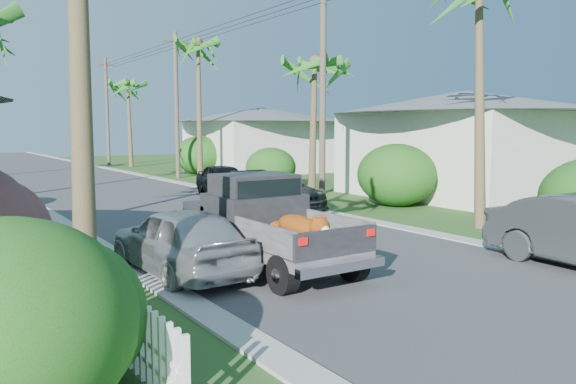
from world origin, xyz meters
TOP-DOWN VIEW (x-y plane):
  - ground at (0.00, 0.00)m, footprint 120.00×120.00m
  - road at (0.00, 25.00)m, footprint 8.00×100.00m
  - curb_left at (-4.30, 25.00)m, footprint 0.60×100.00m
  - curb_right at (4.30, 25.00)m, footprint 0.60×100.00m
  - pickup_truck at (-1.75, 5.59)m, footprint 1.98×5.12m
  - parked_car_rm at (3.60, 13.20)m, footprint 2.06×4.79m
  - parked_car_rf at (3.60, 17.80)m, footprint 2.28×4.45m
  - parked_car_ln at (-3.60, 5.83)m, footprint 1.93×4.36m
  - palm_r_b at (6.60, 15.00)m, footprint 4.40×4.40m
  - palm_r_c at (6.20, 26.00)m, footprint 4.40×4.40m
  - palm_r_d at (6.50, 40.00)m, footprint 4.40×4.40m
  - shrub_l_a at (-7.50, 1.00)m, footprint 2.60×2.86m
  - shrub_r_b at (7.80, 11.00)m, footprint 3.00×3.30m
  - shrub_r_c at (7.50, 20.00)m, footprint 2.60×2.86m
  - shrub_r_d at (8.00, 30.00)m, footprint 3.20×3.52m
  - picket_fence at (-6.00, 5.50)m, footprint 0.10×11.00m
  - house_right_near at (13.00, 12.00)m, footprint 8.00×9.00m
  - house_right_far at (13.00, 30.00)m, footprint 9.00×8.00m
  - utility_pole_b at (5.60, 13.00)m, footprint 1.60×0.26m
  - utility_pole_c at (5.60, 28.00)m, footprint 1.60×0.26m
  - utility_pole_d at (5.60, 43.00)m, footprint 1.60×0.26m

SIDE VIEW (x-z plane):
  - ground at x=0.00m, z-range 0.00..0.00m
  - road at x=0.00m, z-range 0.00..0.02m
  - curb_left at x=-4.30m, z-range 0.00..0.06m
  - curb_right at x=4.30m, z-range 0.00..0.06m
  - picket_fence at x=-6.00m, z-range 0.00..1.00m
  - parked_car_rm at x=3.60m, z-range 0.00..1.37m
  - parked_car_rf at x=3.60m, z-range 0.00..1.45m
  - parked_car_ln at x=-3.60m, z-range 0.00..1.46m
  - pickup_truck at x=-1.75m, z-range -0.02..2.04m
  - shrub_r_c at x=7.50m, z-range 0.00..2.10m
  - shrub_l_a at x=-7.50m, z-range 0.00..2.20m
  - shrub_r_b at x=7.80m, z-range 0.00..2.50m
  - shrub_r_d at x=8.00m, z-range 0.00..2.60m
  - house_right_far at x=13.00m, z-range -0.18..4.42m
  - house_right_near at x=13.00m, z-range -0.18..4.62m
  - utility_pole_b at x=5.60m, z-range 0.10..9.10m
  - utility_pole_c at x=5.60m, z-range 0.10..9.10m
  - utility_pole_d at x=5.60m, z-range 0.10..9.10m
  - palm_r_b at x=6.60m, z-range 2.35..9.55m
  - palm_r_d at x=6.50m, z-range 2.73..10.74m
  - palm_r_c at x=6.20m, z-range 3.41..12.81m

